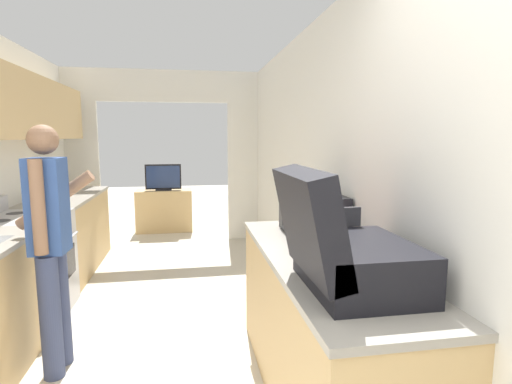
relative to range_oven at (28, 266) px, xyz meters
name	(u,v)px	position (x,y,z in m)	size (l,w,h in m)	color
wall_right	(335,179)	(2.46, -0.82, 0.80)	(0.06, 7.49, 2.50)	silver
wall_far_with_doorway	(165,144)	(1.06, 2.36, 1.01)	(3.14, 0.06, 2.50)	silver
counter_left	(38,258)	(-0.01, 0.25, 0.00)	(0.62, 3.76, 0.89)	tan
counter_right	(321,329)	(2.13, -1.51, -0.01)	(0.62, 1.94, 0.89)	tan
range_oven	(28,266)	(0.00, 0.00, 0.00)	(0.66, 0.75, 1.03)	#B7B7BC
person	(50,243)	(0.50, -0.91, 0.43)	(0.52, 0.38, 1.64)	#384266
suitcase	(342,250)	(2.05, -2.00, 0.62)	(0.56, 0.61, 0.54)	black
microwave	(312,214)	(2.23, -1.00, 0.58)	(0.36, 0.53, 0.28)	black
book_stack	(314,248)	(2.09, -1.49, 0.48)	(0.25, 0.29, 0.08)	#33894C
tv_cabinet	(165,210)	(0.98, 3.09, -0.11)	(0.91, 0.42, 0.69)	tan
television	(163,178)	(0.98, 3.04, 0.45)	(0.58, 0.16, 0.43)	black
knife	(39,204)	(-0.09, 0.60, 0.45)	(0.05, 0.31, 0.02)	#B7B7BC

